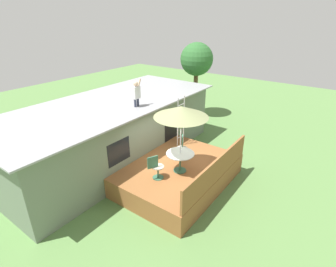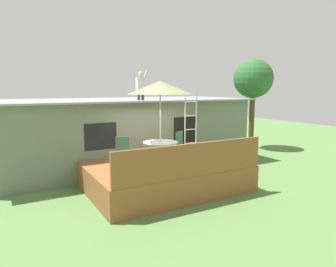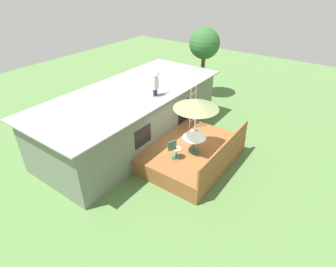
{
  "view_description": "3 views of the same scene",
  "coord_description": "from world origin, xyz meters",
  "px_view_note": "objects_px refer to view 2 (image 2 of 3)",
  "views": [
    {
      "loc": [
        -7.31,
        -4.87,
        6.15
      ],
      "look_at": [
        0.33,
        0.71,
        1.85
      ],
      "focal_mm": 28.08,
      "sensor_mm": 36.0,
      "label": 1
    },
    {
      "loc": [
        -4.44,
        -8.16,
        3.12
      ],
      "look_at": [
        0.43,
        0.49,
        1.65
      ],
      "focal_mm": 32.51,
      "sensor_mm": 36.0,
      "label": 2
    },
    {
      "loc": [
        -9.15,
        -5.22,
        7.9
      ],
      "look_at": [
        -0.64,
        0.87,
        1.53
      ],
      "focal_mm": 29.26,
      "sensor_mm": 36.0,
      "label": 3
    }
  ],
  "objects_px": {
    "person_figure": "(141,84)",
    "backyard_tree": "(253,80)",
    "patio_umbrella": "(160,88)",
    "step_ladder": "(191,123)",
    "patio_table": "(160,147)",
    "patio_chair_right": "(177,146)",
    "patio_chair_left": "(127,152)"
  },
  "relations": [
    {
      "from": "patio_table",
      "to": "patio_umbrella",
      "type": "relative_size",
      "value": 0.41
    },
    {
      "from": "patio_umbrella",
      "to": "step_ladder",
      "type": "height_order",
      "value": "patio_umbrella"
    },
    {
      "from": "patio_umbrella",
      "to": "person_figure",
      "type": "height_order",
      "value": "person_figure"
    },
    {
      "from": "patio_umbrella",
      "to": "person_figure",
      "type": "xyz_separation_m",
      "value": [
        0.53,
        2.52,
        0.16
      ]
    },
    {
      "from": "step_ladder",
      "to": "person_figure",
      "type": "bearing_deg",
      "value": 137.25
    },
    {
      "from": "person_figure",
      "to": "patio_chair_right",
      "type": "distance_m",
      "value": 2.91
    },
    {
      "from": "patio_chair_right",
      "to": "patio_table",
      "type": "bearing_deg",
      "value": -0.0
    },
    {
      "from": "patio_chair_left",
      "to": "backyard_tree",
      "type": "relative_size",
      "value": 0.2
    },
    {
      "from": "patio_umbrella",
      "to": "person_figure",
      "type": "relative_size",
      "value": 2.29
    },
    {
      "from": "step_ladder",
      "to": "person_figure",
      "type": "distance_m",
      "value": 2.35
    },
    {
      "from": "step_ladder",
      "to": "patio_chair_left",
      "type": "height_order",
      "value": "step_ladder"
    },
    {
      "from": "person_figure",
      "to": "patio_chair_right",
      "type": "xyz_separation_m",
      "value": [
        0.36,
        -2.03,
        -2.05
      ]
    },
    {
      "from": "patio_umbrella",
      "to": "person_figure",
      "type": "distance_m",
      "value": 2.58
    },
    {
      "from": "patio_table",
      "to": "person_figure",
      "type": "bearing_deg",
      "value": 78.23
    },
    {
      "from": "patio_umbrella",
      "to": "step_ladder",
      "type": "distance_m",
      "value": 2.59
    },
    {
      "from": "patio_umbrella",
      "to": "patio_chair_right",
      "type": "xyz_separation_m",
      "value": [
        0.88,
        0.49,
        -1.89
      ]
    },
    {
      "from": "patio_chair_left",
      "to": "patio_umbrella",
      "type": "bearing_deg",
      "value": -0.0
    },
    {
      "from": "person_figure",
      "to": "backyard_tree",
      "type": "distance_m",
      "value": 7.0
    },
    {
      "from": "patio_table",
      "to": "backyard_tree",
      "type": "xyz_separation_m",
      "value": [
        7.41,
        3.78,
        2.2
      ]
    },
    {
      "from": "patio_table",
      "to": "backyard_tree",
      "type": "bearing_deg",
      "value": 27.0
    },
    {
      "from": "patio_chair_right",
      "to": "person_figure",
      "type": "bearing_deg",
      "value": -109.19
    },
    {
      "from": "patio_table",
      "to": "patio_chair_right",
      "type": "bearing_deg",
      "value": 29.11
    },
    {
      "from": "patio_chair_right",
      "to": "backyard_tree",
      "type": "height_order",
      "value": "backyard_tree"
    },
    {
      "from": "step_ladder",
      "to": "patio_chair_right",
      "type": "height_order",
      "value": "step_ladder"
    },
    {
      "from": "step_ladder",
      "to": "person_figure",
      "type": "xyz_separation_m",
      "value": [
        -1.38,
        1.27,
        1.41
      ]
    },
    {
      "from": "patio_chair_right",
      "to": "step_ladder",
      "type": "bearing_deg",
      "value": -172.65
    },
    {
      "from": "step_ladder",
      "to": "patio_chair_right",
      "type": "xyz_separation_m",
      "value": [
        -1.02,
        -0.76,
        -0.64
      ]
    },
    {
      "from": "patio_umbrella",
      "to": "backyard_tree",
      "type": "height_order",
      "value": "backyard_tree"
    },
    {
      "from": "patio_table",
      "to": "patio_chair_left",
      "type": "xyz_separation_m",
      "value": [
        -0.91,
        0.4,
        -0.13
      ]
    },
    {
      "from": "patio_umbrella",
      "to": "patio_chair_left",
      "type": "xyz_separation_m",
      "value": [
        -0.91,
        0.4,
        -1.89
      ]
    },
    {
      "from": "patio_table",
      "to": "patio_chair_left",
      "type": "bearing_deg",
      "value": 156.19
    },
    {
      "from": "patio_table",
      "to": "step_ladder",
      "type": "distance_m",
      "value": 2.33
    }
  ]
}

